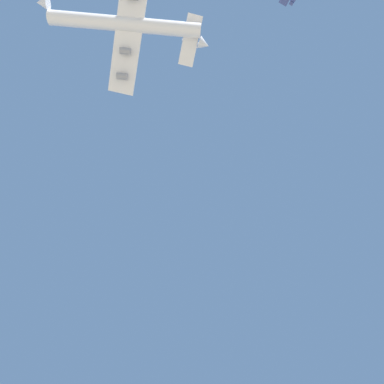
{
  "coord_description": "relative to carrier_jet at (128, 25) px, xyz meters",
  "views": [
    {
      "loc": [
        -41.96,
        101.86,
        1.96
      ],
      "look_at": [
        -6.69,
        62.7,
        89.19
      ],
      "focal_mm": 29.16,
      "sensor_mm": 36.0,
      "label": 1
    }
  ],
  "objects": [
    {
      "name": "carrier_jet",
      "position": [
        0.0,
        0.0,
        0.0
      ],
      "size": [
        55.59,
        67.57,
        21.16
      ],
      "rotation": [
        0.15,
        0.0,
        0.96
      ],
      "color": "white"
    }
  ]
}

